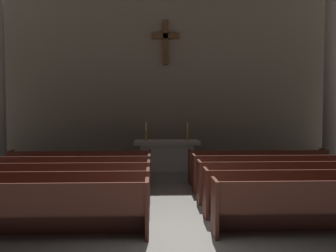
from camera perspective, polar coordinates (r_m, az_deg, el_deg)
name	(u,v)px	position (r m, az deg, el deg)	size (l,w,h in m)	color
ground_plane	(181,236)	(6.39, 2.01, -16.60)	(80.00, 80.00, 0.00)	slate
pew_left_row_1	(29,210)	(6.51, -20.63, -12.02)	(3.86, 0.50, 0.95)	#4C2319
pew_left_row_2	(48,194)	(7.48, -18.07, -10.03)	(3.86, 0.50, 0.95)	#4C2319
pew_left_row_3	(61,183)	(8.46, -16.13, -8.48)	(3.86, 0.50, 0.95)	#4C2319
pew_left_row_4	(72,174)	(9.46, -14.61, -7.25)	(3.86, 0.50, 0.95)	#4C2319
pew_left_row_5	(80,167)	(10.47, -13.38, -6.25)	(3.86, 0.50, 0.95)	#4C2319
pew_right_row_1	(328,207)	(6.85, 23.50, -11.34)	(3.86, 0.50, 0.95)	#4C2319
pew_right_row_2	(303,192)	(7.77, 20.10, -9.57)	(3.86, 0.50, 0.95)	#4C2319
pew_right_row_3	(284,181)	(8.73, 17.47, -8.16)	(3.86, 0.50, 0.95)	#4C2319
pew_right_row_4	(269,173)	(9.70, 15.37, -7.01)	(3.86, 0.50, 0.95)	#4C2319
pew_right_row_5	(258,166)	(10.68, 13.67, -6.07)	(3.86, 0.50, 0.95)	#4C2319
column_right_second	(335,67)	(13.52, 24.42, 8.24)	(1.05, 1.05, 7.06)	#9E998E
altar	(167,154)	(12.51, -0.18, -4.41)	(2.20, 0.90, 1.01)	#BCB7AD
candlestick_left	(146,135)	(12.44, -3.41, -1.35)	(0.16, 0.16, 0.62)	#B79338
candlestick_right	(187,135)	(12.49, 3.03, -1.33)	(0.16, 0.16, 0.62)	#B79338
apse_with_cross	(165,55)	(14.19, -0.43, 10.96)	(12.25, 0.44, 8.22)	gray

